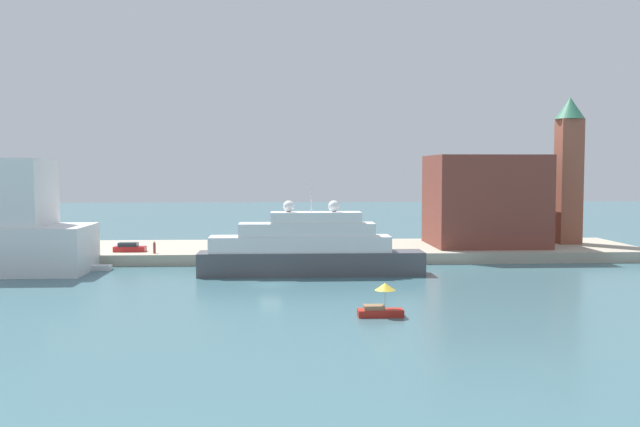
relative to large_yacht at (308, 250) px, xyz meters
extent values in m
plane|color=#3D6670|center=(-4.59, -7.41, -3.19)|extent=(400.00, 400.00, 0.00)
cube|color=#ADA38E|center=(-4.59, 18.84, -2.41)|extent=(110.00, 20.51, 1.55)
cube|color=#4C4C51|center=(0.40, 0.00, -1.73)|extent=(28.16, 4.55, 2.92)
cube|color=white|center=(-1.01, 0.00, 0.72)|extent=(22.53, 4.18, 1.96)
cube|color=white|center=(-0.16, 0.00, 2.52)|extent=(16.90, 3.82, 1.63)
cube|color=white|center=(0.96, 0.00, 4.02)|extent=(11.26, 3.45, 1.38)
cylinder|color=silver|center=(0.40, 0.00, 6.52)|extent=(0.16, 0.16, 3.62)
sphere|color=white|center=(3.22, 0.00, 5.42)|extent=(1.43, 1.43, 1.43)
sphere|color=white|center=(-2.42, 0.00, 5.42)|extent=(1.43, 1.43, 1.43)
cube|color=#B22319|center=(5.60, -25.05, -2.87)|extent=(4.08, 1.58, 0.64)
cube|color=#8C6647|center=(4.98, -25.05, -2.35)|extent=(1.79, 1.26, 0.40)
cylinder|color=#B2B2B2|center=(6.00, -25.05, -1.68)|extent=(0.06, 0.06, 1.74)
cone|color=gold|center=(6.00, -25.05, -0.48)|extent=(1.87, 1.87, 0.66)
cube|color=silver|center=(-28.73, 5.21, -2.84)|extent=(6.18, 1.42, 0.70)
cube|color=brown|center=(27.78, 18.59, 5.25)|extent=(16.58, 14.22, 13.79)
cube|color=#93513D|center=(41.64, 20.51, 8.11)|extent=(3.47, 3.47, 19.50)
cone|color=#387A5B|center=(41.64, 20.51, 19.55)|extent=(4.51, 4.51, 3.37)
cube|color=#B21E1E|center=(-24.86, 12.93, -1.27)|extent=(4.40, 1.85, 0.74)
cube|color=#262D33|center=(-25.08, 12.93, -0.62)|extent=(2.64, 1.66, 0.55)
cylinder|color=maroon|center=(-20.98, 10.57, -0.91)|extent=(0.36, 0.36, 1.46)
sphere|color=tan|center=(-20.98, 10.57, -0.06)|extent=(0.24, 0.24, 0.24)
cylinder|color=black|center=(-5.53, 10.14, -1.30)|extent=(0.43, 0.43, 0.67)
camera|label=1|loc=(-3.10, -86.40, 10.03)|focal=39.05mm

